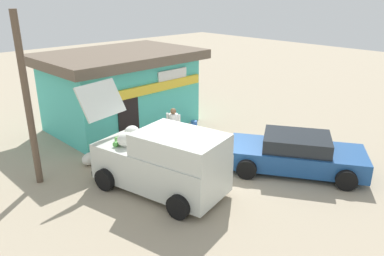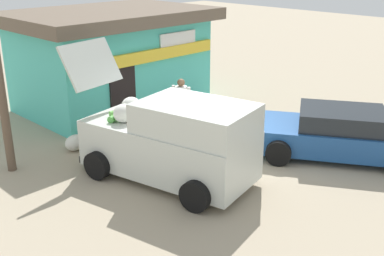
{
  "view_description": "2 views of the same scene",
  "coord_description": "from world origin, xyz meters",
  "px_view_note": "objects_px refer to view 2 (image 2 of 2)",
  "views": [
    {
      "loc": [
        -7.66,
        -7.89,
        5.51
      ],
      "look_at": [
        0.55,
        0.81,
        1.07
      ],
      "focal_mm": 34.84,
      "sensor_mm": 36.0,
      "label": 1
    },
    {
      "loc": [
        -8.05,
        -7.58,
        4.8
      ],
      "look_at": [
        -0.45,
        0.31,
        0.75
      ],
      "focal_mm": 43.99,
      "sensor_mm": 36.0,
      "label": 2
    }
  ],
  "objects_px": {
    "vendor_standing": "(181,102)",
    "paint_bucket": "(205,104)",
    "customer_bending": "(127,120)",
    "parked_sedan": "(340,134)",
    "unloaded_banana_pile": "(76,143)",
    "delivery_van": "(173,141)",
    "storefront_bar": "(112,57)"
  },
  "relations": [
    {
      "from": "paint_bucket",
      "to": "vendor_standing",
      "type": "bearing_deg",
      "value": -153.01
    },
    {
      "from": "storefront_bar",
      "to": "unloaded_banana_pile",
      "type": "relative_size",
      "value": 7.81
    },
    {
      "from": "vendor_standing",
      "to": "customer_bending",
      "type": "xyz_separation_m",
      "value": [
        -1.94,
        -0.06,
        -0.07
      ]
    },
    {
      "from": "storefront_bar",
      "to": "vendor_standing",
      "type": "distance_m",
      "value": 3.55
    },
    {
      "from": "customer_bending",
      "to": "paint_bucket",
      "type": "distance_m",
      "value": 4.14
    },
    {
      "from": "parked_sedan",
      "to": "unloaded_banana_pile",
      "type": "bearing_deg",
      "value": 132.75
    },
    {
      "from": "delivery_van",
      "to": "customer_bending",
      "type": "distance_m",
      "value": 2.07
    },
    {
      "from": "customer_bending",
      "to": "delivery_van",
      "type": "bearing_deg",
      "value": -97.05
    },
    {
      "from": "customer_bending",
      "to": "storefront_bar",
      "type": "bearing_deg",
      "value": 59.94
    },
    {
      "from": "vendor_standing",
      "to": "customer_bending",
      "type": "bearing_deg",
      "value": -178.09
    },
    {
      "from": "delivery_van",
      "to": "vendor_standing",
      "type": "relative_size",
      "value": 2.99
    },
    {
      "from": "delivery_van",
      "to": "paint_bucket",
      "type": "bearing_deg",
      "value": 36.75
    },
    {
      "from": "parked_sedan",
      "to": "unloaded_banana_pile",
      "type": "relative_size",
      "value": 5.51
    },
    {
      "from": "delivery_van",
      "to": "unloaded_banana_pile",
      "type": "xyz_separation_m",
      "value": [
        -0.68,
        3.07,
        -0.76
      ]
    },
    {
      "from": "unloaded_banana_pile",
      "to": "delivery_van",
      "type": "bearing_deg",
      "value": -77.51
    },
    {
      "from": "vendor_standing",
      "to": "paint_bucket",
      "type": "distance_m",
      "value": 2.36
    },
    {
      "from": "parked_sedan",
      "to": "vendor_standing",
      "type": "relative_size",
      "value": 2.9
    },
    {
      "from": "parked_sedan",
      "to": "unloaded_banana_pile",
      "type": "xyz_separation_m",
      "value": [
        -4.59,
        4.97,
        -0.4
      ]
    },
    {
      "from": "customer_bending",
      "to": "unloaded_banana_pile",
      "type": "xyz_separation_m",
      "value": [
        -0.93,
        1.02,
        -0.65
      ]
    },
    {
      "from": "storefront_bar",
      "to": "parked_sedan",
      "type": "distance_m",
      "value": 7.72
    },
    {
      "from": "customer_bending",
      "to": "paint_bucket",
      "type": "xyz_separation_m",
      "value": [
        3.94,
        1.08,
        -0.66
      ]
    },
    {
      "from": "storefront_bar",
      "to": "vendor_standing",
      "type": "xyz_separation_m",
      "value": [
        -0.1,
        -3.47,
        -0.73
      ]
    },
    {
      "from": "storefront_bar",
      "to": "vendor_standing",
      "type": "relative_size",
      "value": 4.11
    },
    {
      "from": "storefront_bar",
      "to": "customer_bending",
      "type": "height_order",
      "value": "storefront_bar"
    },
    {
      "from": "parked_sedan",
      "to": "vendor_standing",
      "type": "xyz_separation_m",
      "value": [
        -1.71,
        4.01,
        0.32
      ]
    },
    {
      "from": "storefront_bar",
      "to": "paint_bucket",
      "type": "height_order",
      "value": "storefront_bar"
    },
    {
      "from": "delivery_van",
      "to": "vendor_standing",
      "type": "bearing_deg",
      "value": 43.93
    },
    {
      "from": "customer_bending",
      "to": "paint_bucket",
      "type": "height_order",
      "value": "customer_bending"
    },
    {
      "from": "storefront_bar",
      "to": "customer_bending",
      "type": "relative_size",
      "value": 4.85
    },
    {
      "from": "vendor_standing",
      "to": "parked_sedan",
      "type": "bearing_deg",
      "value": -66.85
    },
    {
      "from": "storefront_bar",
      "to": "delivery_van",
      "type": "relative_size",
      "value": 1.38
    },
    {
      "from": "vendor_standing",
      "to": "paint_bucket",
      "type": "relative_size",
      "value": 4.49
    }
  ]
}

